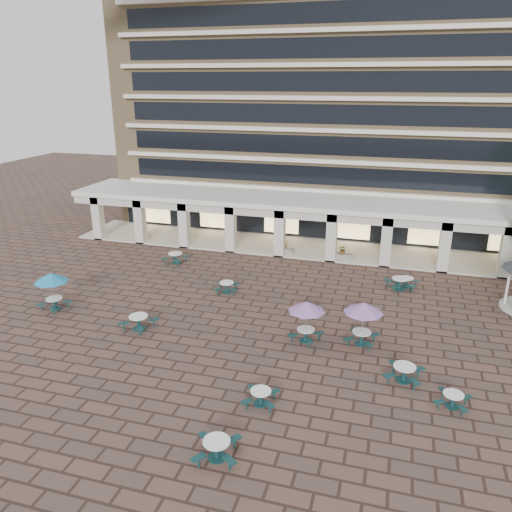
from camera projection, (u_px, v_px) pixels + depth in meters
The scene contains 17 objects.
ground at pixel (265, 326), 29.47m from camera, with size 120.00×120.00×0.00m, color brown.
apartment_building at pixel (334, 92), 48.30m from camera, with size 40.00×15.50×25.20m.
retail_arcade at pixel (311, 215), 41.86m from camera, with size 42.00×6.60×4.40m.
picnic_table_1 at pixel (261, 396), 22.26m from camera, with size 1.64×1.64×0.71m.
picnic_table_2 at pixel (217, 448), 19.06m from camera, with size 2.01×2.01×0.80m.
picnic_table_3 at pixel (453, 399), 22.08m from camera, with size 1.75×1.75×0.68m.
picnic_table_4 at pixel (51, 279), 30.96m from camera, with size 2.11×2.11×2.44m.
picnic_table_5 at pixel (139, 321), 29.00m from camera, with size 2.12×2.12×0.83m.
picnic_table_6 at pixel (307, 308), 27.14m from camera, with size 2.06×2.06×2.38m.
picnic_table_7 at pixel (404, 372), 23.98m from camera, with size 2.02×2.02×0.81m.
picnic_table_8 at pixel (175, 257), 39.45m from camera, with size 2.00×2.00×0.82m.
picnic_table_9 at pixel (227, 286), 34.03m from camera, with size 1.85×1.85×0.73m.
picnic_table_10 at pixel (400, 283), 34.48m from camera, with size 2.28×2.28×0.83m.
picnic_table_11 at pixel (364, 309), 26.77m from camera, with size 2.16×2.16×2.49m.
picnic_table_13 at pixel (406, 281), 34.88m from camera, with size 1.90×1.90×0.71m.
planter_left at pixel (284, 248), 41.44m from camera, with size 1.50×0.78×1.28m.
planter_right at pixel (343, 254), 40.18m from camera, with size 1.50×0.63×1.23m.
Camera 1 is at (6.87, -25.47, 13.77)m, focal length 35.00 mm.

